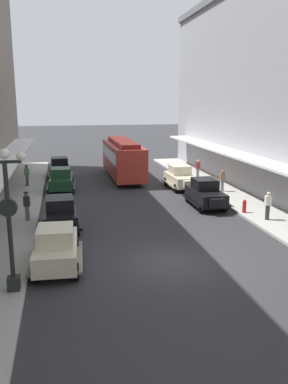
{
  "coord_description": "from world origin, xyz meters",
  "views": [
    {
      "loc": [
        -4.48,
        -15.91,
        6.89
      ],
      "look_at": [
        0.0,
        6.0,
        1.8
      ],
      "focal_mm": 37.79,
      "sensor_mm": 36.0,
      "label": 1
    }
  ],
  "objects_px": {
    "parked_car_1": "(180,177)",
    "parked_car_6": "(60,212)",
    "pedestrian_2": "(268,205)",
    "parked_car_3": "(206,193)",
    "lamp_post_with_clock": "(9,215)",
    "streetcar": "(123,157)",
    "parked_car_2": "(56,246)",
    "pedestrian_4": "(27,206)",
    "parked_car_4": "(60,168)",
    "parked_car_5": "(61,179)",
    "pedestrian_0": "(222,180)",
    "fire_hydrant": "(244,206)",
    "pedestrian_3": "(27,175)",
    "pedestrian_1": "(198,169)"
  },
  "relations": [
    {
      "from": "pedestrian_0",
      "to": "parked_car_6",
      "type": "bearing_deg",
      "value": -151.65
    },
    {
      "from": "parked_car_3",
      "to": "streetcar",
      "type": "xyz_separation_m",
      "value": [
        -3.84,
        10.92,
        0.96
      ]
    },
    {
      "from": "parked_car_2",
      "to": "lamp_post_with_clock",
      "type": "bearing_deg",
      "value": -125.95
    },
    {
      "from": "parked_car_3",
      "to": "parked_car_6",
      "type": "bearing_deg",
      "value": -162.63
    },
    {
      "from": "fire_hydrant",
      "to": "pedestrian_3",
      "type": "distance_m",
      "value": 17.47
    },
    {
      "from": "parked_car_6",
      "to": "pedestrian_2",
      "type": "bearing_deg",
      "value": -5.25
    },
    {
      "from": "streetcar",
      "to": "fire_hydrant",
      "type": "bearing_deg",
      "value": -67.5
    },
    {
      "from": "streetcar",
      "to": "lamp_post_with_clock",
      "type": "height_order",
      "value": "lamp_post_with_clock"
    },
    {
      "from": "parked_car_2",
      "to": "pedestrian_4",
      "type": "distance_m",
      "value": 7.03
    },
    {
      "from": "pedestrian_1",
      "to": "pedestrian_3",
      "type": "xyz_separation_m",
      "value": [
        -14.53,
        -0.4,
        0.02
      ]
    },
    {
      "from": "pedestrian_0",
      "to": "pedestrian_2",
      "type": "height_order",
      "value": "same"
    },
    {
      "from": "parked_car_4",
      "to": "parked_car_1",
      "type": "bearing_deg",
      "value": -34.78
    },
    {
      "from": "parked_car_2",
      "to": "pedestrian_0",
      "type": "height_order",
      "value": "parked_car_2"
    },
    {
      "from": "parked_car_3",
      "to": "fire_hydrant",
      "type": "relative_size",
      "value": 5.21
    },
    {
      "from": "streetcar",
      "to": "parked_car_3",
      "type": "bearing_deg",
      "value": -70.61
    },
    {
      "from": "streetcar",
      "to": "pedestrian_0",
      "type": "xyz_separation_m",
      "value": [
        6.47,
        -7.37,
        -0.91
      ]
    },
    {
      "from": "parked_car_2",
      "to": "parked_car_3",
      "type": "xyz_separation_m",
      "value": [
        9.58,
        8.25,
        0.0
      ]
    },
    {
      "from": "parked_car_6",
      "to": "parked_car_4",
      "type": "bearing_deg",
      "value": 90.02
    },
    {
      "from": "parked_car_3",
      "to": "lamp_post_with_clock",
      "type": "height_order",
      "value": "lamp_post_with_clock"
    },
    {
      "from": "parked_car_3",
      "to": "pedestrian_3",
      "type": "distance_m",
      "value": 14.72
    },
    {
      "from": "parked_car_6",
      "to": "fire_hydrant",
      "type": "distance_m",
      "value": 11.09
    },
    {
      "from": "parked_car_1",
      "to": "parked_car_6",
      "type": "xyz_separation_m",
      "value": [
        -9.4,
        -8.7,
        0.0
      ]
    },
    {
      "from": "parked_car_2",
      "to": "fire_hydrant",
      "type": "bearing_deg",
      "value": 27.65
    },
    {
      "from": "parked_car_2",
      "to": "pedestrian_4",
      "type": "height_order",
      "value": "parked_car_2"
    },
    {
      "from": "parked_car_5",
      "to": "lamp_post_with_clock",
      "type": "bearing_deg",
      "value": -95.98
    },
    {
      "from": "pedestrian_2",
      "to": "lamp_post_with_clock",
      "type": "bearing_deg",
      "value": -154.75
    },
    {
      "from": "pedestrian_1",
      "to": "pedestrian_4",
      "type": "height_order",
      "value": "pedestrian_4"
    },
    {
      "from": "parked_car_1",
      "to": "pedestrian_4",
      "type": "xyz_separation_m",
      "value": [
        -11.25,
        -7.18,
        0.07
      ]
    },
    {
      "from": "parked_car_2",
      "to": "pedestrian_1",
      "type": "bearing_deg",
      "value": 54.84
    },
    {
      "from": "parked_car_2",
      "to": "pedestrian_2",
      "type": "xyz_separation_m",
      "value": [
        11.88,
        4.23,
        0.05
      ]
    },
    {
      "from": "lamp_post_with_clock",
      "to": "pedestrian_4",
      "type": "distance_m",
      "value": 9.13
    },
    {
      "from": "parked_car_2",
      "to": "parked_car_4",
      "type": "distance_m",
      "value": 20.54
    },
    {
      "from": "pedestrian_3",
      "to": "streetcar",
      "type": "bearing_deg",
      "value": 16.36
    },
    {
      "from": "pedestrian_4",
      "to": "parked_car_5",
      "type": "bearing_deg",
      "value": 76.49
    },
    {
      "from": "lamp_post_with_clock",
      "to": "pedestrian_4",
      "type": "height_order",
      "value": "lamp_post_with_clock"
    },
    {
      "from": "parked_car_3",
      "to": "parked_car_6",
      "type": "relative_size",
      "value": 1.0
    },
    {
      "from": "parked_car_6",
      "to": "streetcar",
      "type": "bearing_deg",
      "value": 68.1
    },
    {
      "from": "parked_car_5",
      "to": "fire_hydrant",
      "type": "relative_size",
      "value": 5.27
    },
    {
      "from": "parked_car_4",
      "to": "parked_car_5",
      "type": "distance_m",
      "value": 5.54
    },
    {
      "from": "parked_car_4",
      "to": "pedestrian_0",
      "type": "bearing_deg",
      "value": -35.97
    },
    {
      "from": "pedestrian_1",
      "to": "parked_car_2",
      "type": "bearing_deg",
      "value": -125.16
    },
    {
      "from": "parked_car_2",
      "to": "streetcar",
      "type": "relative_size",
      "value": 0.45
    },
    {
      "from": "parked_car_6",
      "to": "fire_hydrant",
      "type": "xyz_separation_m",
      "value": [
        11.07,
        0.58,
        -0.38
      ]
    },
    {
      "from": "parked_car_6",
      "to": "pedestrian_4",
      "type": "bearing_deg",
      "value": 140.58
    },
    {
      "from": "parked_car_2",
      "to": "pedestrian_1",
      "type": "distance_m",
      "value": 21.0
    },
    {
      "from": "parked_car_6",
      "to": "pedestrian_1",
      "type": "relative_size",
      "value": 2.61
    },
    {
      "from": "parked_car_3",
      "to": "pedestrian_3",
      "type": "relative_size",
      "value": 2.56
    },
    {
      "from": "parked_car_6",
      "to": "pedestrian_0",
      "type": "xyz_separation_m",
      "value": [
        12.04,
        6.5,
        0.05
      ]
    },
    {
      "from": "fire_hydrant",
      "to": "pedestrian_1",
      "type": "bearing_deg",
      "value": 85.64
    },
    {
      "from": "parked_car_1",
      "to": "streetcar",
      "type": "relative_size",
      "value": 0.45
    }
  ]
}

